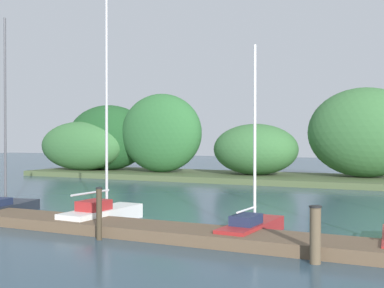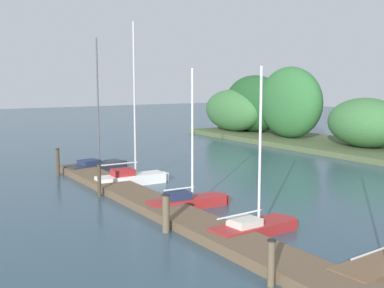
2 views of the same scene
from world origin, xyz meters
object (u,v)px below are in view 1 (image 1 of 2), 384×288
Objects in this scene: sailboat_1 at (104,211)px; mooring_piling_1 at (99,213)px; sailboat_0 at (3,205)px; sailboat_2 at (253,225)px; mooring_piling_2 at (315,235)px.

sailboat_1 is 3.04m from mooring_piling_1.
sailboat_0 is 1.33× the size of sailboat_2.
sailboat_2 is 4.24× the size of mooring_piling_2.
sailboat_1 is 8.49m from mooring_piling_2.
sailboat_2 is (5.66, -0.02, -0.09)m from sailboat_1.
sailboat_0 is 5.03× the size of mooring_piling_1.
sailboat_2 reaches higher than mooring_piling_1.
sailboat_0 is 13.28m from mooring_piling_2.
sailboat_0 is at bearing 169.19° from mooring_piling_2.
sailboat_0 is 4.94m from sailboat_1.
sailboat_0 is at bearing 93.42° from sailboat_2.
mooring_piling_2 is (13.04, -2.49, 0.36)m from sailboat_0.
sailboat_1 is at bearing -102.37° from sailboat_0.
mooring_piling_2 is at bearing -105.41° from sailboat_1.
sailboat_1 reaches higher than mooring_piling_2.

